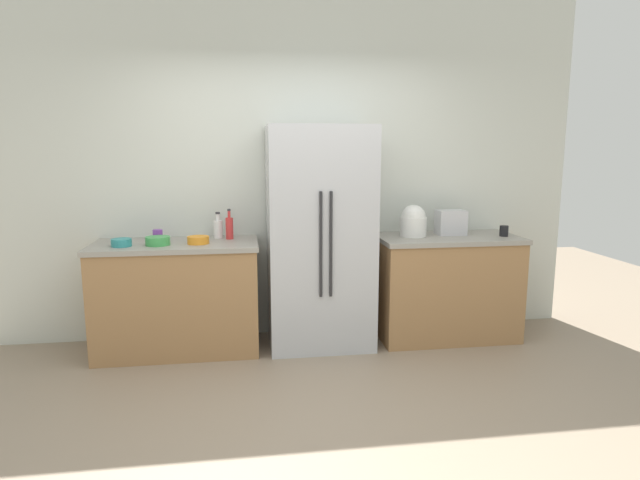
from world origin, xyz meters
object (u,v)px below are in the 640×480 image
object	(u,v)px
bottle_b	(229,228)
bowl_c	(158,241)
rice_cooker	(413,222)
bowl_b	(198,240)
bottle_a	(218,228)
bowl_a	(121,243)
cup_a	(504,231)
refrigerator	(320,238)
cup_b	(158,235)
toaster	(451,222)

from	to	relation	value
bottle_b	bowl_c	distance (m)	0.60
rice_cooker	bowl_b	world-z (taller)	rice_cooker
rice_cooker	bottle_a	distance (m)	1.70
bottle_b	bowl_a	bearing A→B (deg)	-164.69
rice_cooker	bowl_c	world-z (taller)	rice_cooker
bottle_a	bowl_c	distance (m)	0.54
cup_a	rice_cooker	bearing A→B (deg)	171.58
rice_cooker	bowl_a	world-z (taller)	rice_cooker
refrigerator	bottle_a	distance (m)	0.88
bottle_a	bottle_b	distance (m)	0.12
refrigerator	bowl_b	xyz separation A→B (m)	(-1.00, -0.06, 0.02)
cup_b	bowl_b	size ratio (longest dim) A/B	0.53
cup_a	bowl_c	xyz separation A→B (m)	(-2.94, -0.01, -0.01)
bottle_a	bottle_b	xyz separation A→B (m)	(0.10, -0.06, 0.01)
bottle_a	cup_a	size ratio (longest dim) A/B	2.40
bottle_a	cup_b	xyz separation A→B (m)	(-0.50, -0.06, -0.04)
bottle_a	bowl_c	xyz separation A→B (m)	(-0.46, -0.28, -0.05)
bowl_b	refrigerator	bearing A→B (deg)	3.37
bowl_b	rice_cooker	bearing A→B (deg)	3.40
refrigerator	bottle_b	xyz separation A→B (m)	(-0.76, 0.13, 0.08)
toaster	cup_b	world-z (taller)	toaster
bowl_a	cup_b	bearing A→B (deg)	44.14
refrigerator	cup_a	distance (m)	1.63
bottle_b	cup_b	size ratio (longest dim) A/B	2.80
toaster	cup_b	xyz separation A→B (m)	(-2.55, 0.05, -0.06)
bowl_c	rice_cooker	bearing A→B (deg)	3.44
bottle_a	bowl_c	world-z (taller)	bottle_a
bottle_b	refrigerator	bearing A→B (deg)	-10.06
bottle_a	bowl_a	bearing A→B (deg)	-158.50
refrigerator	bowl_c	bearing A→B (deg)	-176.55
refrigerator	cup_b	xyz separation A→B (m)	(-1.35, 0.14, 0.03)
bowl_a	bowl_c	distance (m)	0.28
cup_b	bowl_c	distance (m)	0.22
refrigerator	cup_a	size ratio (longest dim) A/B	20.00
toaster	bowl_a	xyz separation A→B (m)	(-2.79, -0.18, -0.08)
refrigerator	bowl_a	bearing A→B (deg)	-176.60
rice_cooker	cup_b	bearing A→B (deg)	177.63
bowl_b	bowl_c	distance (m)	0.31
refrigerator	bowl_c	xyz separation A→B (m)	(-1.32, -0.08, 0.02)
bottle_b	cup_b	distance (m)	0.60
toaster	rice_cooker	bearing A→B (deg)	-173.79
rice_cooker	bottle_a	world-z (taller)	rice_cooker
bottle_b	cup_b	bearing A→B (deg)	179.38
refrigerator	bowl_c	size ratio (longest dim) A/B	9.74
rice_cooker	bottle_a	size ratio (longest dim) A/B	1.23
rice_cooker	bottle_b	size ratio (longest dim) A/B	1.07
refrigerator	toaster	bearing A→B (deg)	4.27
bowl_b	cup_b	bearing A→B (deg)	150.01
bowl_c	cup_b	bearing A→B (deg)	98.45
bottle_a	cup_b	world-z (taller)	bottle_a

